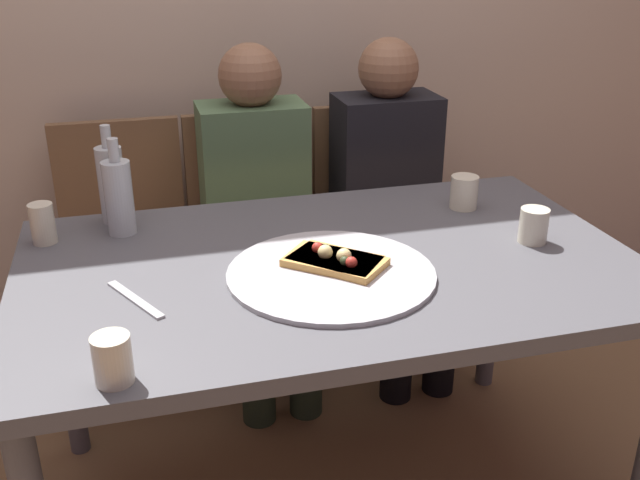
# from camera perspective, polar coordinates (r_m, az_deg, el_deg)

# --- Properties ---
(dining_table) EXTENTS (1.52, 0.93, 0.76)m
(dining_table) POSITION_cam_1_polar(r_m,az_deg,el_deg) (1.82, 0.81, -3.78)
(dining_table) COLOR #4C4C51
(dining_table) RESTS_ON ground_plane
(pizza_tray) EXTENTS (0.49, 0.49, 0.01)m
(pizza_tray) POSITION_cam_1_polar(r_m,az_deg,el_deg) (1.70, 0.89, -2.66)
(pizza_tray) COLOR #ADADB2
(pizza_tray) RESTS_ON dining_table
(pizza_slice_last) EXTENTS (0.25, 0.24, 0.05)m
(pizza_slice_last) POSITION_cam_1_polar(r_m,az_deg,el_deg) (1.72, 0.95, -1.58)
(pizza_slice_last) COLOR tan
(pizza_slice_last) RESTS_ON pizza_tray
(pizza_slice_extra) EXTENTS (0.25, 0.25, 0.05)m
(pizza_slice_extra) POSITION_cam_1_polar(r_m,az_deg,el_deg) (1.72, 1.38, -1.65)
(pizza_slice_extra) COLOR tan
(pizza_slice_extra) RESTS_ON pizza_tray
(wine_bottle) EXTENTS (0.07, 0.07, 0.27)m
(wine_bottle) POSITION_cam_1_polar(r_m,az_deg,el_deg) (2.06, -16.14, 4.34)
(wine_bottle) COLOR #B2BCC1
(wine_bottle) RESTS_ON dining_table
(beer_bottle) EXTENTS (0.07, 0.07, 0.26)m
(beer_bottle) POSITION_cam_1_polar(r_m,az_deg,el_deg) (1.97, -15.60, 3.37)
(beer_bottle) COLOR #B2BCC1
(beer_bottle) RESTS_ON dining_table
(tumbler_near) EXTENTS (0.08, 0.08, 0.10)m
(tumbler_near) POSITION_cam_1_polar(r_m,az_deg,el_deg) (2.13, 11.31, 3.72)
(tumbler_near) COLOR beige
(tumbler_near) RESTS_ON dining_table
(tumbler_far) EXTENTS (0.06, 0.06, 0.11)m
(tumbler_far) POSITION_cam_1_polar(r_m,az_deg,el_deg) (1.99, -21.06, 1.22)
(tumbler_far) COLOR beige
(tumbler_far) RESTS_ON dining_table
(wine_glass) EXTENTS (0.07, 0.07, 0.09)m
(wine_glass) POSITION_cam_1_polar(r_m,az_deg,el_deg) (1.35, -16.07, -9.05)
(wine_glass) COLOR beige
(wine_glass) RESTS_ON dining_table
(short_glass) EXTENTS (0.07, 0.07, 0.09)m
(short_glass) POSITION_cam_1_polar(r_m,az_deg,el_deg) (1.94, 16.52, 1.10)
(short_glass) COLOR beige
(short_glass) RESTS_ON dining_table
(table_knife) EXTENTS (0.12, 0.21, 0.01)m
(table_knife) POSITION_cam_1_polar(r_m,az_deg,el_deg) (1.64, -14.40, -4.57)
(table_knife) COLOR #B7B7BC
(table_knife) RESTS_ON dining_table
(chair_left) EXTENTS (0.44, 0.44, 0.90)m
(chair_left) POSITION_cam_1_polar(r_m,az_deg,el_deg) (2.62, -15.13, 0.23)
(chair_left) COLOR brown
(chair_left) RESTS_ON ground_plane
(chair_middle) EXTENTS (0.44, 0.44, 0.90)m
(chair_middle) POSITION_cam_1_polar(r_m,az_deg,el_deg) (2.65, -5.33, 1.26)
(chair_middle) COLOR brown
(chair_middle) RESTS_ON ground_plane
(chair_right) EXTENTS (0.44, 0.44, 0.90)m
(chair_right) POSITION_cam_1_polar(r_m,az_deg,el_deg) (2.76, 4.56, 2.26)
(chair_right) COLOR brown
(chair_right) RESTS_ON ground_plane
(guest_in_sweater) EXTENTS (0.36, 0.56, 1.17)m
(guest_in_sweater) POSITION_cam_1_polar(r_m,az_deg,el_deg) (2.46, -4.80, 2.72)
(guest_in_sweater) COLOR #4C6B47
(guest_in_sweater) RESTS_ON ground_plane
(guest_in_beanie) EXTENTS (0.36, 0.56, 1.17)m
(guest_in_beanie) POSITION_cam_1_polar(r_m,az_deg,el_deg) (2.58, 5.77, 3.72)
(guest_in_beanie) COLOR black
(guest_in_beanie) RESTS_ON ground_plane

